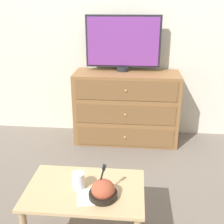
{
  "coord_description": "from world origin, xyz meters",
  "views": [
    {
      "loc": [
        0.14,
        -3.2,
        1.51
      ],
      "look_at": [
        -0.03,
        -1.34,
        0.77
      ],
      "focal_mm": 45.0,
      "sensor_mm": 36.0,
      "label": 1
    }
  ],
  "objects": [
    {
      "name": "ground_plane",
      "position": [
        0.0,
        0.0,
        0.0
      ],
      "size": [
        12.0,
        12.0,
        0.0
      ],
      "primitive_type": "plane",
      "color": "#70665B"
    },
    {
      "name": "napkin",
      "position": [
        -0.12,
        -1.81,
        0.4
      ],
      "size": [
        0.19,
        0.19,
        0.0
      ],
      "color": "white",
      "rests_on": "coffee_table"
    },
    {
      "name": "takeout_bowl",
      "position": [
        -0.04,
        -1.81,
        0.44
      ],
      "size": [
        0.17,
        0.17,
        0.2
      ],
      "color": "black",
      "rests_on": "coffee_table"
    },
    {
      "name": "tv",
      "position": [
        -0.01,
        -0.16,
        1.1
      ],
      "size": [
        0.8,
        0.14,
        0.59
      ],
      "color": "#232328",
      "rests_on": "dresser"
    },
    {
      "name": "drink_cup",
      "position": [
        -0.21,
        -1.73,
        0.44
      ],
      "size": [
        0.08,
        0.08,
        0.11
      ],
      "color": "#9E6638",
      "rests_on": "coffee_table"
    },
    {
      "name": "wall_back",
      "position": [
        0.0,
        0.03,
        1.3
      ],
      "size": [
        12.0,
        0.05,
        2.6
      ],
      "color": "silver",
      "rests_on": "ground_plane"
    },
    {
      "name": "coffee_table",
      "position": [
        -0.16,
        -1.73,
        0.33
      ],
      "size": [
        0.76,
        0.49,
        0.4
      ],
      "color": "tan",
      "rests_on": "ground_plane"
    },
    {
      "name": "dresser",
      "position": [
        0.04,
        -0.25,
        0.4
      ],
      "size": [
        1.14,
        0.45,
        0.8
      ],
      "color": "olive",
      "rests_on": "ground_plane"
    }
  ]
}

